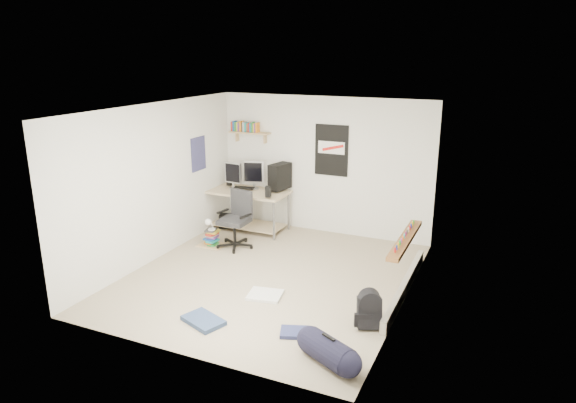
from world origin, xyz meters
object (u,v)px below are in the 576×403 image
at_px(duffel_bag, 328,352).
at_px(book_stack, 212,237).
at_px(office_chair, 234,220).
at_px(backpack, 369,313).
at_px(desk, 243,210).

bearing_deg(duffel_bag, book_stack, 168.06).
xyz_separation_m(office_chair, duffel_bag, (2.64, -2.59, -0.35)).
height_order(office_chair, backpack, office_chair).
bearing_deg(duffel_bag, desk, 157.85).
bearing_deg(backpack, duffel_bag, -126.61).
bearing_deg(desk, backpack, -36.61).
bearing_deg(desk, office_chair, -67.18).
xyz_separation_m(backpack, book_stack, (-3.24, 1.57, -0.05)).
xyz_separation_m(desk, duffel_bag, (2.97, -3.48, -0.22)).
xyz_separation_m(desk, book_stack, (-0.07, -0.99, -0.21)).
distance_m(desk, book_stack, 1.02).
height_order(duffel_bag, book_stack, duffel_bag).
relative_size(backpack, book_stack, 0.96).
bearing_deg(book_stack, backpack, -25.90).
height_order(backpack, duffel_bag, duffel_bag).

